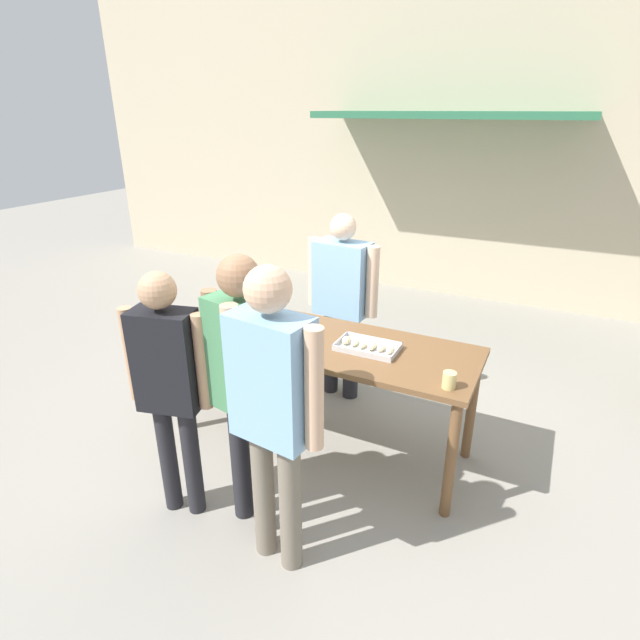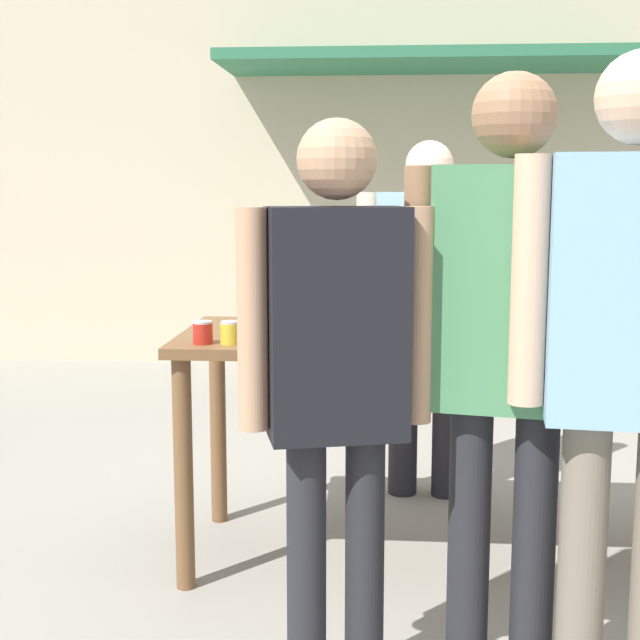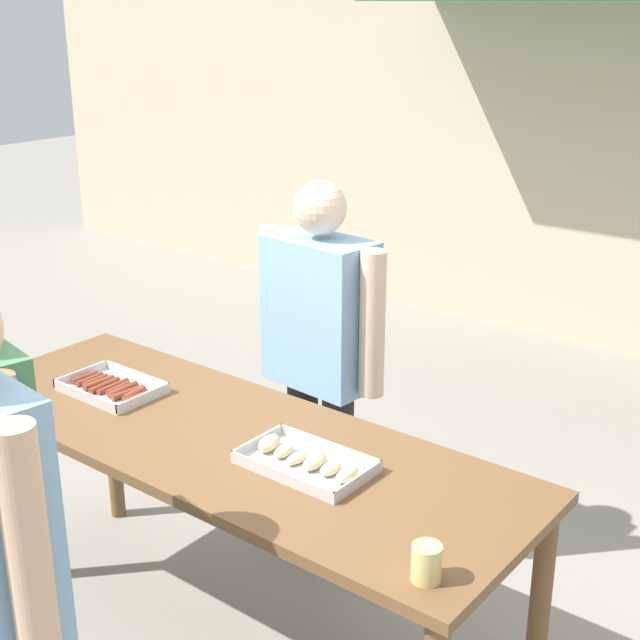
% 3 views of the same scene
% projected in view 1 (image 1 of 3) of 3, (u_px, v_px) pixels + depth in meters
% --- Properties ---
extents(ground_plane, '(24.00, 24.00, 0.00)m').
position_uv_depth(ground_plane, '(320.00, 441.00, 4.02)').
color(ground_plane, gray).
extents(building_facade_back, '(12.00, 1.11, 4.50)m').
position_uv_depth(building_facade_back, '(457.00, 126.00, 6.41)').
color(building_facade_back, beige).
rests_on(building_facade_back, ground).
extents(serving_table, '(2.30, 0.80, 0.91)m').
position_uv_depth(serving_table, '(320.00, 352.00, 3.70)').
color(serving_table, brown).
rests_on(serving_table, ground).
extents(food_tray_sausages, '(0.39, 0.27, 0.04)m').
position_uv_depth(food_tray_sausages, '(250.00, 323.00, 3.90)').
color(food_tray_sausages, silver).
rests_on(food_tray_sausages, serving_table).
extents(food_tray_buns, '(0.43, 0.26, 0.06)m').
position_uv_depth(food_tray_buns, '(367.00, 347.00, 3.50)').
color(food_tray_buns, silver).
rests_on(food_tray_buns, serving_table).
extents(condiment_jar_mustard, '(0.07, 0.07, 0.08)m').
position_uv_depth(condiment_jar_mustard, '(185.00, 323.00, 3.82)').
color(condiment_jar_mustard, '#B22319').
rests_on(condiment_jar_mustard, serving_table).
extents(condiment_jar_ketchup, '(0.07, 0.07, 0.08)m').
position_uv_depth(condiment_jar_ketchup, '(196.00, 325.00, 3.78)').
color(condiment_jar_ketchup, gold).
rests_on(condiment_jar_ketchup, serving_table).
extents(beer_cup, '(0.08, 0.08, 0.10)m').
position_uv_depth(beer_cup, '(449.00, 380.00, 3.00)').
color(beer_cup, '#DBC67A').
rests_on(beer_cup, serving_table).
extents(person_server_behind_table, '(0.67, 0.29, 1.68)m').
position_uv_depth(person_server_behind_table, '(342.00, 294.00, 4.31)').
color(person_server_behind_table, '#232328').
rests_on(person_server_behind_table, ground).
extents(person_customer_holding_hotdog, '(0.52, 0.29, 1.65)m').
position_uv_depth(person_customer_holding_hotdog, '(169.00, 377.00, 2.97)').
color(person_customer_holding_hotdog, '#232328').
rests_on(person_customer_holding_hotdog, ground).
extents(person_customer_with_cup, '(0.61, 0.28, 1.81)m').
position_uv_depth(person_customer_with_cup, '(273.00, 400.00, 2.57)').
color(person_customer_with_cup, '#756B5B').
rests_on(person_customer_with_cup, ground).
extents(person_customer_waiting_in_line, '(0.58, 0.30, 1.78)m').
position_uv_depth(person_customer_waiting_in_line, '(245.00, 376.00, 2.83)').
color(person_customer_waiting_in_line, '#232328').
rests_on(person_customer_waiting_in_line, ground).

